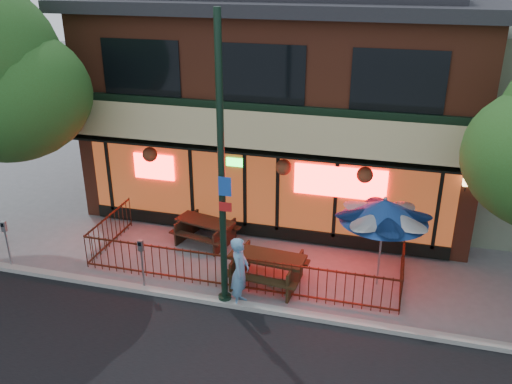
% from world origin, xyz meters
% --- Properties ---
extents(ground, '(80.00, 80.00, 0.00)m').
position_xyz_m(ground, '(0.00, 0.00, 0.00)').
color(ground, gray).
rests_on(ground, ground).
extents(curb, '(80.00, 0.25, 0.12)m').
position_xyz_m(curb, '(0.00, -0.50, 0.06)').
color(curb, '#999993').
rests_on(curb, ground).
extents(restaurant_building, '(12.96, 9.49, 8.05)m').
position_xyz_m(restaurant_building, '(0.00, 7.11, 4.13)').
color(restaurant_building, brown).
rests_on(restaurant_building, ground).
extents(patio_fence, '(8.44, 2.62, 1.00)m').
position_xyz_m(patio_fence, '(0.00, 0.50, 0.63)').
color(patio_fence, '#431B0E').
rests_on(patio_fence, ground).
extents(street_light, '(0.43, 0.32, 7.00)m').
position_xyz_m(street_light, '(0.00, -0.40, 3.15)').
color(street_light, black).
rests_on(street_light, ground).
extents(picnic_table_left, '(1.98, 1.68, 0.74)m').
position_xyz_m(picnic_table_left, '(-1.53, 2.40, 0.49)').
color(picnic_table_left, '#321D12').
rests_on(picnic_table_left, ground).
extents(picnic_table_right, '(2.06, 1.64, 0.83)m').
position_xyz_m(picnic_table_right, '(0.80, 0.70, 0.55)').
color(picnic_table_right, '#302210').
rests_on(picnic_table_right, ground).
extents(patio_umbrella, '(2.20, 2.20, 2.52)m').
position_xyz_m(patio_umbrella, '(3.60, 1.42, 2.15)').
color(patio_umbrella, gray).
rests_on(patio_umbrella, ground).
extents(pedestrian, '(0.48, 0.70, 1.82)m').
position_xyz_m(pedestrian, '(0.38, -0.35, 0.91)').
color(pedestrian, '#6298C4').
rests_on(pedestrian, ground).
extents(parking_meter_near, '(0.13, 0.12, 1.44)m').
position_xyz_m(parking_meter_near, '(-2.19, -0.40, 0.97)').
color(parking_meter_near, gray).
rests_on(parking_meter_near, ground).
extents(parking_meter_far, '(0.14, 0.13, 1.44)m').
position_xyz_m(parking_meter_far, '(-6.20, -0.40, 0.97)').
color(parking_meter_far, '#9EA2A7').
rests_on(parking_meter_far, ground).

